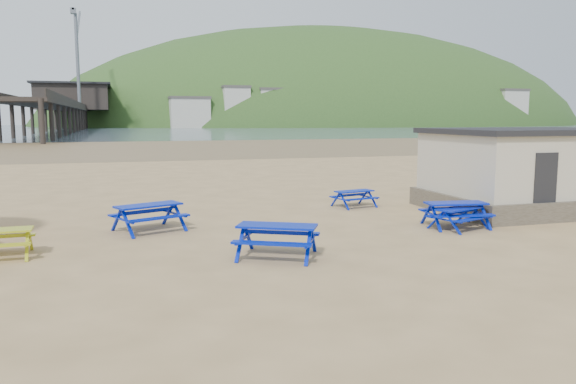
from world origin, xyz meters
name	(u,v)px	position (x,y,z in m)	size (l,w,h in m)	color
ground	(277,230)	(0.00, 0.00, 0.00)	(400.00, 400.00, 0.00)	tan
wet_sand	(157,146)	(0.00, 55.00, 0.00)	(400.00, 400.00, 0.00)	olive
sea	(132,129)	(0.00, 170.00, 0.01)	(400.00, 400.00, 0.00)	#455663
picnic_table_blue_a	(149,218)	(-3.94, 1.00, 0.43)	(2.51, 2.29, 0.85)	#0033AD
picnic_table_blue_b	(354,199)	(4.23, 3.57, 0.33)	(1.80, 1.56, 0.66)	#0033AD
picnic_table_blue_d	(277,241)	(-0.97, -3.39, 0.42)	(2.54, 2.37, 0.84)	#0033AD
picnic_table_blue_e	(458,218)	(5.62, -1.57, 0.35)	(2.00, 1.80, 0.69)	#0033AD
picnic_table_blue_f	(456,215)	(5.72, -1.26, 0.41)	(2.15, 1.82, 0.82)	#0033AD
amenity_block	(530,169)	(10.50, 1.00, 1.57)	(7.40, 5.40, 3.15)	#665B4C
pier	(73,111)	(-17.99, 178.23, 5.46)	(24.00, 220.00, 39.29)	black
headland_town	(328,146)	(90.00, 229.68, -9.91)	(264.00, 144.00, 108.00)	#2D4C1E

